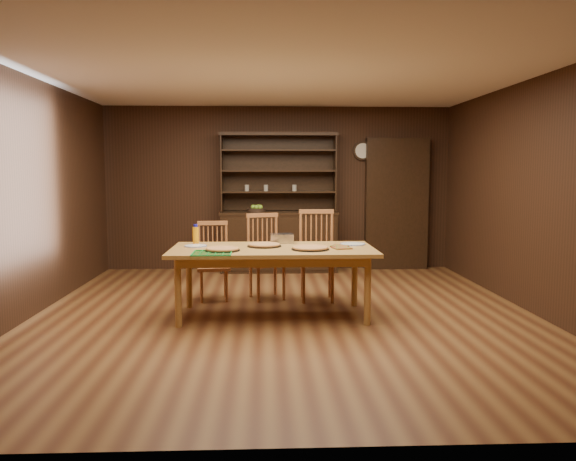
{
  "coord_description": "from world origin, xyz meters",
  "views": [
    {
      "loc": [
        -0.22,
        -6.04,
        1.57
      ],
      "look_at": [
        0.05,
        0.4,
        0.89
      ],
      "focal_mm": 35.0,
      "sensor_mm": 36.0,
      "label": 1
    }
  ],
  "objects_px": {
    "chair_left": "(213,258)",
    "china_hutch": "(279,234)",
    "chair_right": "(317,252)",
    "juice_bottle": "(196,235)",
    "dining_table": "(273,254)",
    "chair_center": "(265,253)"
  },
  "relations": [
    {
      "from": "china_hutch",
      "to": "chair_center",
      "type": "relative_size",
      "value": 2.07
    },
    {
      "from": "china_hutch",
      "to": "dining_table",
      "type": "relative_size",
      "value": 1.0
    },
    {
      "from": "juice_bottle",
      "to": "dining_table",
      "type": "bearing_deg",
      "value": -21.39
    },
    {
      "from": "china_hutch",
      "to": "chair_right",
      "type": "bearing_deg",
      "value": -78.18
    },
    {
      "from": "dining_table",
      "to": "juice_bottle",
      "type": "height_order",
      "value": "juice_bottle"
    },
    {
      "from": "chair_left",
      "to": "juice_bottle",
      "type": "xyz_separation_m",
      "value": [
        -0.14,
        -0.52,
        0.35
      ]
    },
    {
      "from": "chair_center",
      "to": "juice_bottle",
      "type": "height_order",
      "value": "chair_center"
    },
    {
      "from": "chair_right",
      "to": "chair_center",
      "type": "bearing_deg",
      "value": 171.96
    },
    {
      "from": "juice_bottle",
      "to": "chair_left",
      "type": "bearing_deg",
      "value": 74.58
    },
    {
      "from": "dining_table",
      "to": "chair_right",
      "type": "distance_m",
      "value": 0.98
    },
    {
      "from": "dining_table",
      "to": "chair_right",
      "type": "height_order",
      "value": "chair_right"
    },
    {
      "from": "chair_right",
      "to": "juice_bottle",
      "type": "distance_m",
      "value": 1.52
    },
    {
      "from": "chair_left",
      "to": "china_hutch",
      "type": "bearing_deg",
      "value": 58.86
    },
    {
      "from": "chair_left",
      "to": "juice_bottle",
      "type": "height_order",
      "value": "juice_bottle"
    },
    {
      "from": "chair_left",
      "to": "chair_center",
      "type": "bearing_deg",
      "value": -3.35
    },
    {
      "from": "chair_left",
      "to": "juice_bottle",
      "type": "bearing_deg",
      "value": -112.57
    },
    {
      "from": "dining_table",
      "to": "juice_bottle",
      "type": "bearing_deg",
      "value": 158.61
    },
    {
      "from": "chair_left",
      "to": "chair_right",
      "type": "distance_m",
      "value": 1.28
    },
    {
      "from": "dining_table",
      "to": "chair_right",
      "type": "bearing_deg",
      "value": 55.39
    },
    {
      "from": "dining_table",
      "to": "chair_left",
      "type": "distance_m",
      "value": 1.14
    },
    {
      "from": "chair_left",
      "to": "chair_center",
      "type": "xyz_separation_m",
      "value": [
        0.64,
        0.04,
        0.05
      ]
    },
    {
      "from": "chair_left",
      "to": "juice_bottle",
      "type": "relative_size",
      "value": 4.24
    }
  ]
}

